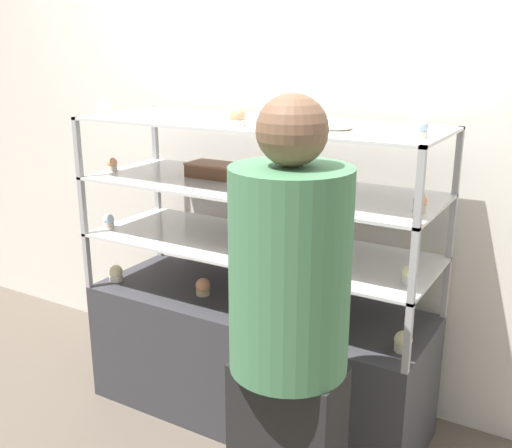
{
  "coord_description": "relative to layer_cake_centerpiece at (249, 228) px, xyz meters",
  "views": [
    {
      "loc": [
        1.25,
        -2.11,
        1.66
      ],
      "look_at": [
        0.0,
        0.0,
        0.93
      ],
      "focal_mm": 42.0,
      "sensor_mm": 36.0,
      "label": 1
    }
  ],
  "objects": [
    {
      "name": "customer_figure",
      "position": [
        0.56,
        -0.69,
        -0.07
      ],
      "size": [
        0.36,
        0.36,
        1.54
      ],
      "color": "black",
      "rests_on": "ground_plane"
    },
    {
      "name": "display_riser_upper",
      "position": [
        0.05,
        -0.04,
        0.46
      ],
      "size": [
        1.54,
        0.55,
        0.26
      ],
      "color": "#99999E",
      "rests_on": "display_riser_middle"
    },
    {
      "name": "cupcake_5",
      "position": [
        0.76,
        -0.14,
        -0.02
      ],
      "size": [
        0.05,
        0.05,
        0.07
      ],
      "color": "white",
      "rests_on": "display_riser_lower"
    },
    {
      "name": "display_base",
      "position": [
        0.05,
        -0.04,
        -0.61
      ],
      "size": [
        1.54,
        0.55,
        0.57
      ],
      "color": "#333338",
      "rests_on": "ground_plane"
    },
    {
      "name": "cupcake_11",
      "position": [
        0.75,
        -0.15,
        0.51
      ],
      "size": [
        0.07,
        0.07,
        0.07
      ],
      "color": "beige",
      "rests_on": "display_riser_upper"
    },
    {
      "name": "cupcake_4",
      "position": [
        -0.67,
        -0.17,
        -0.02
      ],
      "size": [
        0.05,
        0.05,
        0.07
      ],
      "color": "beige",
      "rests_on": "display_riser_lower"
    },
    {
      "name": "cupcake_10",
      "position": [
        0.05,
        -0.18,
        0.51
      ],
      "size": [
        0.07,
        0.07,
        0.07
      ],
      "color": "beige",
      "rests_on": "display_riser_upper"
    },
    {
      "name": "cupcake_9",
      "position": [
        -0.67,
        -0.16,
        0.51
      ],
      "size": [
        0.07,
        0.07,
        0.07
      ],
      "color": "beige",
      "rests_on": "display_riser_upper"
    },
    {
      "name": "cupcake_1",
      "position": [
        -0.19,
        -0.1,
        -0.28
      ],
      "size": [
        0.07,
        0.07,
        0.08
      ],
      "color": "#CCB28C",
      "rests_on": "display_base"
    },
    {
      "name": "cupcake_0",
      "position": [
        -0.65,
        -0.18,
        -0.28
      ],
      "size": [
        0.07,
        0.07,
        0.08
      ],
      "color": "white",
      "rests_on": "display_base"
    },
    {
      "name": "ground_plane",
      "position": [
        0.05,
        -0.04,
        -0.89
      ],
      "size": [
        20.0,
        20.0,
        0.0
      ],
      "primitive_type": "plane",
      "color": "brown"
    },
    {
      "name": "sheet_cake_frosted",
      "position": [
        -0.19,
        0.01,
        0.24
      ],
      "size": [
        0.24,
        0.14,
        0.06
      ],
      "color": "brown",
      "rests_on": "display_riser_middle"
    },
    {
      "name": "donut_glazed",
      "position": [
        0.43,
        -0.09,
        0.49
      ],
      "size": [
        0.14,
        0.14,
        0.03
      ],
      "color": "#EFE5CC",
      "rests_on": "display_riser_upper"
    },
    {
      "name": "layer_cake_centerpiece",
      "position": [
        0.0,
        0.0,
        0.0
      ],
      "size": [
        0.19,
        0.19,
        0.11
      ],
      "color": "brown",
      "rests_on": "display_riser_lower"
    },
    {
      "name": "price_tag_0",
      "position": [
        0.46,
        -0.29,
        -0.3
      ],
      "size": [
        0.04,
        0.0,
        0.04
      ],
      "color": "white",
      "rests_on": "display_base"
    },
    {
      "name": "price_tag_2",
      "position": [
        0.5,
        -0.29,
        0.23
      ],
      "size": [
        0.04,
        0.0,
        0.04
      ],
      "color": "white",
      "rests_on": "display_riser_middle"
    },
    {
      "name": "display_riser_middle",
      "position": [
        0.05,
        -0.04,
        0.2
      ],
      "size": [
        1.54,
        0.55,
        0.26
      ],
      "color": "#99999E",
      "rests_on": "display_riser_lower"
    },
    {
      "name": "price_tag_3",
      "position": [
        -0.16,
        -0.29,
        0.5
      ],
      "size": [
        0.04,
        0.0,
        0.04
      ],
      "color": "white",
      "rests_on": "display_riser_upper"
    },
    {
      "name": "cupcake_8",
      "position": [
        0.77,
        -0.12,
        0.24
      ],
      "size": [
        0.05,
        0.05,
        0.06
      ],
      "color": "beige",
      "rests_on": "display_riser_middle"
    },
    {
      "name": "display_riser_lower",
      "position": [
        0.05,
        -0.04,
        -0.07
      ],
      "size": [
        1.54,
        0.55,
        0.26
      ],
      "color": "#99999E",
      "rests_on": "display_base"
    },
    {
      "name": "price_tag_1",
      "position": [
        0.57,
        -0.29,
        -0.03
      ],
      "size": [
        0.04,
        0.0,
        0.04
      ],
      "color": "white",
      "rests_on": "display_riser_lower"
    },
    {
      "name": "cupcake_7",
      "position": [
        0.3,
        -0.14,
        0.24
      ],
      "size": [
        0.05,
        0.05,
        0.06
      ],
      "color": "beige",
      "rests_on": "display_riser_middle"
    },
    {
      "name": "back_wall",
      "position": [
        0.05,
        0.38,
        0.41
      ],
      "size": [
        8.0,
        0.05,
        2.6
      ],
      "color": "silver",
      "rests_on": "ground_plane"
    },
    {
      "name": "cupcake_2",
      "position": [
        0.28,
        -0.13,
        -0.28
      ],
      "size": [
        0.07,
        0.07,
        0.08
      ],
      "color": "#CCB28C",
      "rests_on": "display_base"
    },
    {
      "name": "cupcake_6",
      "position": [
        -0.67,
        -0.13,
        0.24
      ],
      "size": [
        0.05,
        0.05,
        0.06
      ],
      "color": "beige",
      "rests_on": "display_riser_middle"
    },
    {
      "name": "cupcake_3",
      "position": [
        0.76,
        -0.15,
        -0.28
      ],
      "size": [
        0.07,
        0.07,
        0.08
      ],
      "color": "beige",
      "rests_on": "display_base"
    }
  ]
}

